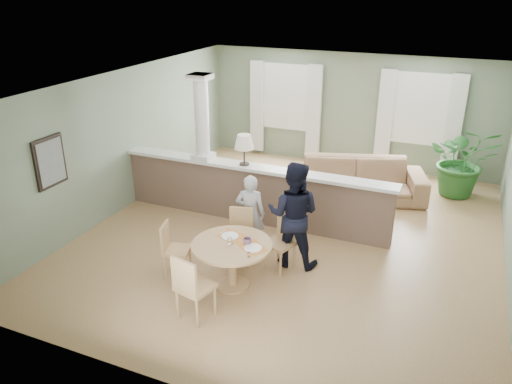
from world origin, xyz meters
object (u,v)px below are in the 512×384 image
at_px(houseplant, 463,161).
at_px(chair_side, 172,247).
at_px(chair_near, 191,285).
at_px(sofa, 356,180).
at_px(chair_far_man, 283,238).
at_px(chair_far_boy, 241,232).
at_px(man_person, 293,215).
at_px(dining_table, 233,253).
at_px(child_person, 250,214).

xyz_separation_m(houseplant, chair_side, (-3.94, -5.03, -0.30)).
bearing_deg(chair_near, sofa, -89.49).
relative_size(chair_far_man, chair_side, 1.08).
xyz_separation_m(sofa, houseplant, (1.99, 1.04, 0.36)).
distance_m(chair_far_boy, man_person, 0.92).
bearing_deg(sofa, man_person, -114.59).
bearing_deg(houseplant, chair_side, -128.07).
distance_m(sofa, man_person, 3.03).
height_order(chair_far_man, man_person, man_person).
relative_size(dining_table, chair_near, 1.22).
xyz_separation_m(child_person, man_person, (0.79, -0.12, 0.19)).
distance_m(houseplant, chair_side, 6.39).
bearing_deg(dining_table, chair_near, -99.70).
bearing_deg(chair_side, man_person, -73.44).
relative_size(chair_side, man_person, 0.49).
bearing_deg(chair_side, dining_table, -103.42).
height_order(chair_near, man_person, man_person).
bearing_deg(houseplant, chair_near, -117.59).
bearing_deg(chair_side, child_person, -51.45).
bearing_deg(chair_far_man, child_person, 176.62).
height_order(chair_far_man, chair_near, chair_near).
xyz_separation_m(chair_side, man_person, (1.60, 1.01, 0.40)).
xyz_separation_m(chair_far_man, man_person, (0.11, 0.17, 0.36)).
height_order(chair_near, child_person, child_person).
relative_size(sofa, man_person, 1.62).
relative_size(houseplant, child_person, 1.13).
height_order(sofa, chair_near, chair_near).
relative_size(chair_far_man, man_person, 0.53).
distance_m(sofa, chair_far_boy, 3.40).
relative_size(chair_far_boy, man_person, 0.51).
xyz_separation_m(sofa, chair_far_boy, (-1.16, -3.19, 0.08)).
height_order(houseplant, chair_side, houseplant).
bearing_deg(houseplant, chair_far_boy, -126.70).
relative_size(dining_table, child_person, 0.87).
height_order(dining_table, child_person, child_person).
bearing_deg(houseplant, chair_far_man, -120.37).
height_order(houseplant, chair_near, houseplant).
bearing_deg(chair_far_boy, man_person, -1.76).
bearing_deg(chair_side, sofa, -41.85).
height_order(chair_far_boy, child_person, child_person).
distance_m(sofa, chair_near, 5.00).
distance_m(chair_side, man_person, 1.93).
relative_size(sofa, chair_far_boy, 3.16).
bearing_deg(sofa, chair_far_boy, -127.90).
xyz_separation_m(dining_table, man_person, (0.59, 0.97, 0.30)).
distance_m(houseplant, dining_table, 5.79).
distance_m(chair_far_man, chair_near, 1.85).
height_order(child_person, man_person, man_person).
distance_m(sofa, chair_side, 4.44).
height_order(houseplant, man_person, man_person).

